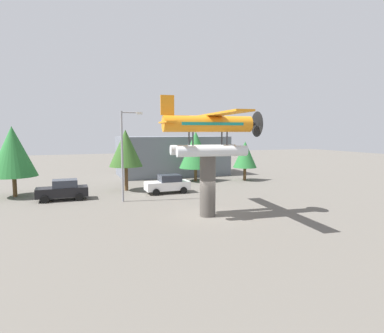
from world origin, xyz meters
TOP-DOWN VIEW (x-y plane):
  - ground_plane at (0.00, 0.00)m, footprint 140.00×140.00m
  - display_pedestal at (0.00, 0.00)m, footprint 1.10×1.10m
  - floatplane_monument at (0.13, -0.01)m, footprint 7.02×10.46m
  - car_near_black at (-9.43, 9.44)m, footprint 4.20×2.02m
  - car_mid_white at (-0.04, 9.30)m, footprint 4.20×2.02m
  - streetlight_primary at (-4.50, 6.94)m, footprint 1.84×0.28m
  - storefront_building at (4.51, 22.00)m, footprint 14.27×7.06m
  - tree_west at (-13.50, 12.62)m, footprint 4.07×4.07m
  - tree_east at (-3.52, 12.12)m, footprint 3.29×3.29m
  - tree_center_back at (5.30, 15.46)m, footprint 3.89×3.89m
  - tree_far_east at (11.05, 13.84)m, footprint 2.84×2.84m

SIDE VIEW (x-z plane):
  - ground_plane at x=0.00m, z-range 0.00..0.00m
  - car_near_black at x=-9.43m, z-range 0.00..1.76m
  - car_mid_white at x=-0.04m, z-range 0.00..1.76m
  - display_pedestal at x=0.00m, z-range 0.00..4.24m
  - storefront_building at x=4.51m, z-range 0.00..5.22m
  - tree_far_east at x=11.05m, z-range 0.77..5.49m
  - tree_center_back at x=5.30m, z-range 0.78..6.69m
  - tree_west at x=-13.50m, z-range 0.91..7.29m
  - tree_east at x=-3.52m, z-range 1.19..7.27m
  - streetlight_primary at x=-4.50m, z-range 0.63..8.18m
  - floatplane_monument at x=0.13m, z-range 3.91..7.91m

